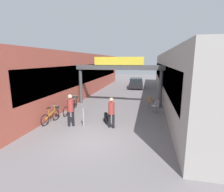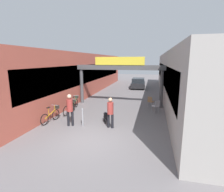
# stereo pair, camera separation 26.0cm
# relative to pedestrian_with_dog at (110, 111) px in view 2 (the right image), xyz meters

# --- Properties ---
(ground_plane) EXTENTS (80.00, 80.00, 0.00)m
(ground_plane) POSITION_rel_pedestrian_with_dog_xyz_m (-0.47, -1.72, -0.98)
(ground_plane) COLOR slate
(storefront_left) EXTENTS (3.00, 26.00, 4.36)m
(storefront_left) POSITION_rel_pedestrian_with_dog_xyz_m (-5.57, 9.28, 1.20)
(storefront_left) COLOR #B25142
(storefront_left) RESTS_ON ground_plane
(storefront_right) EXTENTS (3.00, 26.00, 4.36)m
(storefront_right) POSITION_rel_pedestrian_with_dog_xyz_m (4.62, 9.28, 1.20)
(storefront_right) COLOR #9E9993
(storefront_right) RESTS_ON ground_plane
(arcade_sign_gateway) EXTENTS (7.40, 0.47, 3.95)m
(arcade_sign_gateway) POSITION_rel_pedestrian_with_dog_xyz_m (-0.47, 5.09, 1.82)
(arcade_sign_gateway) COLOR #4C4C4F
(arcade_sign_gateway) RESTS_ON ground_plane
(pedestrian_with_dog) EXTENTS (0.41, 0.41, 1.71)m
(pedestrian_with_dog) POSITION_rel_pedestrian_with_dog_xyz_m (0.00, 0.00, 0.00)
(pedestrian_with_dog) COLOR black
(pedestrian_with_dog) RESTS_ON ground_plane
(pedestrian_companion) EXTENTS (0.45, 0.45, 1.84)m
(pedestrian_companion) POSITION_rel_pedestrian_with_dog_xyz_m (-2.29, -0.23, 0.09)
(pedestrian_companion) COLOR black
(pedestrian_companion) RESTS_ON ground_plane
(dog_on_leash) EXTENTS (0.55, 0.81, 0.57)m
(dog_on_leash) POSITION_rel_pedestrian_with_dog_xyz_m (-0.47, 0.80, -0.62)
(dog_on_leash) COLOR black
(dog_on_leash) RESTS_ON ground_plane
(bicycle_orange_nearest) EXTENTS (0.46, 1.68, 0.98)m
(bicycle_orange_nearest) POSITION_rel_pedestrian_with_dog_xyz_m (-3.71, 0.12, -0.54)
(bicycle_orange_nearest) COLOR black
(bicycle_orange_nearest) RESTS_ON ground_plane
(bicycle_red_second) EXTENTS (0.46, 1.69, 0.98)m
(bicycle_red_second) POSITION_rel_pedestrian_with_dog_xyz_m (-3.40, 1.93, -0.54)
(bicycle_red_second) COLOR black
(bicycle_red_second) RESTS_ON ground_plane
(bicycle_green_third) EXTENTS (0.46, 1.68, 0.98)m
(bicycle_green_third) POSITION_rel_pedestrian_with_dog_xyz_m (-3.63, 3.21, -0.54)
(bicycle_green_third) COLOR black
(bicycle_green_third) RESTS_ON ground_plane
(bollard_post_metal) EXTENTS (0.10, 0.10, 1.04)m
(bollard_post_metal) POSITION_rel_pedestrian_with_dog_xyz_m (-1.59, -0.12, -0.45)
(bollard_post_metal) COLOR gray
(bollard_post_metal) RESTS_ON ground_plane
(cafe_chair_aluminium_nearer) EXTENTS (0.57, 0.57, 0.89)m
(cafe_chair_aluminium_nearer) POSITION_rel_pedestrian_with_dog_xyz_m (2.50, 3.50, -0.44)
(cafe_chair_aluminium_nearer) COLOR gray
(cafe_chair_aluminium_nearer) RESTS_ON ground_plane
(cafe_chair_wood_farther) EXTENTS (0.55, 0.55, 0.89)m
(cafe_chair_wood_farther) POSITION_rel_pedestrian_with_dog_xyz_m (2.08, 4.82, -0.44)
(cafe_chair_wood_farther) COLOR gray
(cafe_chair_wood_farther) RESTS_ON ground_plane
(parked_car_black) EXTENTS (1.92, 4.06, 1.33)m
(parked_car_black) POSITION_rel_pedestrian_with_dog_xyz_m (0.27, 14.67, -0.34)
(parked_car_black) COLOR black
(parked_car_black) RESTS_ON ground_plane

